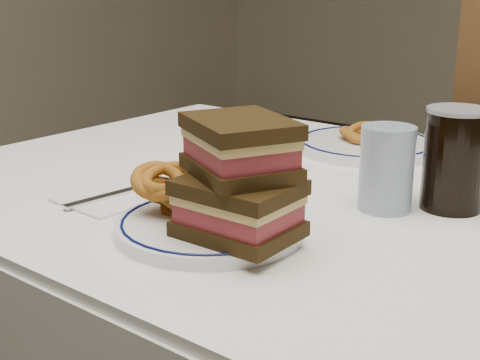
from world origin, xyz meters
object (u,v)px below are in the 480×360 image
Objects in this scene: reuben_sandwich at (239,178)px; beer_mug at (457,158)px; main_plate at (210,225)px; far_plate at (366,144)px.

reuben_sandwich is 0.33m from beer_mug.
far_plate reaches higher than main_plate.
beer_mug is at bearing 54.09° from main_plate.
main_plate is 0.50m from far_plate.
beer_mug is (0.20, 0.28, 0.06)m from main_plate.
reuben_sandwich is 0.64× the size of far_plate.
main_plate is 1.69× the size of beer_mug.
beer_mug is (0.15, 0.29, -0.01)m from reuben_sandwich.
far_plate is (-0.05, 0.50, 0.00)m from main_plate.
far_plate is (-0.11, 0.51, -0.08)m from reuben_sandwich.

